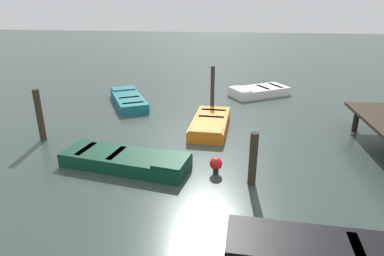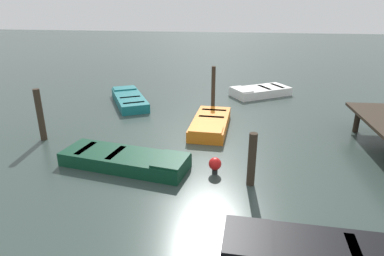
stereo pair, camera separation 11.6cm
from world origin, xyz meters
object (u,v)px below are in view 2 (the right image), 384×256
(rowboat_dark_green, at_px, (126,160))
(rowboat_orange, at_px, (210,123))
(mooring_piling_far_left, at_px, (213,88))
(marker_buoy, at_px, (215,164))
(rowboat_teal, at_px, (129,99))
(rowboat_black, at_px, (334,256))
(mooring_piling_mid_left, at_px, (40,115))
(rowboat_white, at_px, (260,91))
(mooring_piling_far_right, at_px, (252,159))

(rowboat_dark_green, relative_size, rowboat_orange, 1.23)
(mooring_piling_far_left, bearing_deg, marker_buoy, 5.07)
(rowboat_dark_green, distance_m, rowboat_teal, 6.41)
(rowboat_black, bearing_deg, rowboat_teal, -51.08)
(rowboat_orange, height_order, mooring_piling_mid_left, mooring_piling_mid_left)
(rowboat_white, xyz_separation_m, rowboat_dark_green, (8.43, -4.30, -0.00))
(rowboat_orange, bearing_deg, rowboat_white, 160.18)
(rowboat_white, relative_size, rowboat_dark_green, 0.82)
(rowboat_white, relative_size, marker_buoy, 6.70)
(rowboat_dark_green, bearing_deg, mooring_piling_far_left, 80.12)
(rowboat_white, relative_size, rowboat_teal, 0.90)
(rowboat_dark_green, height_order, mooring_piling_far_left, mooring_piling_far_left)
(rowboat_orange, bearing_deg, mooring_piling_mid_left, -69.37)
(rowboat_dark_green, height_order, rowboat_orange, same)
(rowboat_white, distance_m, rowboat_orange, 5.46)
(rowboat_dark_green, distance_m, mooring_piling_far_right, 3.68)
(rowboat_teal, relative_size, mooring_piling_far_right, 2.45)
(mooring_piling_far_right, bearing_deg, mooring_piling_far_left, -166.65)
(rowboat_white, xyz_separation_m, mooring_piling_mid_left, (6.87, -7.79, 0.69))
(mooring_piling_far_left, bearing_deg, mooring_piling_far_right, 13.35)
(mooring_piling_far_left, bearing_deg, rowboat_white, 140.52)
(rowboat_orange, height_order, rowboat_teal, same)
(rowboat_white, xyz_separation_m, rowboat_teal, (2.29, -6.15, -0.00))
(rowboat_orange, relative_size, marker_buoy, 6.60)
(rowboat_teal, bearing_deg, rowboat_dark_green, 169.39)
(mooring_piling_far_left, bearing_deg, rowboat_teal, -95.35)
(rowboat_dark_green, bearing_deg, rowboat_teal, 116.96)
(rowboat_white, xyz_separation_m, marker_buoy, (8.50, -1.68, 0.07))
(mooring_piling_mid_left, distance_m, mooring_piling_far_left, 7.00)
(rowboat_dark_green, distance_m, marker_buoy, 2.63)
(rowboat_orange, distance_m, rowboat_teal, 4.89)
(rowboat_dark_green, distance_m, rowboat_orange, 4.04)
(rowboat_white, bearing_deg, rowboat_orange, 35.56)
(rowboat_orange, bearing_deg, marker_buoy, 9.75)
(mooring_piling_far_left, bearing_deg, rowboat_dark_green, -20.10)
(rowboat_dark_green, bearing_deg, rowboat_white, 73.17)
(rowboat_teal, relative_size, marker_buoy, 7.46)
(mooring_piling_mid_left, bearing_deg, rowboat_white, 131.41)
(rowboat_teal, xyz_separation_m, mooring_piling_far_right, (6.68, 5.45, 0.52))
(rowboat_teal, height_order, marker_buoy, marker_buoy)
(mooring_piling_mid_left, bearing_deg, rowboat_dark_green, 65.97)
(rowboat_white, xyz_separation_m, mooring_piling_far_right, (8.97, -0.70, 0.52))
(rowboat_dark_green, bearing_deg, mooring_piling_mid_left, 166.18)
(rowboat_white, bearing_deg, mooring_piling_far_left, 18.70)
(rowboat_dark_green, height_order, marker_buoy, marker_buoy)
(rowboat_orange, relative_size, mooring_piling_far_right, 2.17)
(rowboat_orange, xyz_separation_m, rowboat_teal, (-2.75, -4.05, -0.00))
(rowboat_white, bearing_deg, mooring_piling_far_right, 53.74)
(rowboat_dark_green, bearing_deg, mooring_piling_far_right, 1.59)
(rowboat_black, bearing_deg, rowboat_orange, -64.21)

